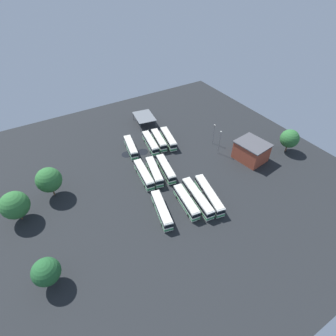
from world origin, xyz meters
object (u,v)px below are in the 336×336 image
at_px(tree_north_edge, 49,180).
at_px(lamp_post_far_corner, 220,142).
at_px(bus_row2_slot3, 197,198).
at_px(depot_building, 251,151).
at_px(bus_row2_slot0, 162,210).
at_px(maintenance_shelter, 144,116).
at_px(bus_row0_slot2, 150,143).
at_px(bus_row1_slot0, 144,174).
at_px(bus_row0_slot0, 131,147).
at_px(bus_row1_slot2, 166,169).
at_px(bus_row2_slot4, 209,195).
at_px(bus_row2_slot2, 186,202).
at_px(bus_row0_slot4, 168,139).
at_px(tree_northwest, 290,139).
at_px(lamp_post_mid_lot, 214,133).
at_px(tree_east_edge, 46,272).
at_px(bus_row0_slot3, 159,140).
at_px(tree_northeast, 15,205).
at_px(bus_row1_slot1, 154,172).

bearing_deg(tree_north_edge, lamp_post_far_corner, 80.63).
bearing_deg(bus_row2_slot3, depot_building, 104.26).
bearing_deg(bus_row2_slot0, maintenance_shelter, 158.20).
height_order(bus_row0_slot2, bus_row2_slot3, same).
distance_m(bus_row1_slot0, bus_row2_slot3, 19.04).
bearing_deg(bus_row2_slot3, bus_row0_slot0, -169.79).
xyz_separation_m(bus_row1_slot2, depot_building, (8.68, 28.98, 1.54)).
height_order(bus_row1_slot0, bus_row2_slot4, same).
bearing_deg(bus_row2_slot2, tree_north_edge, -127.82).
bearing_deg(bus_row0_slot4, tree_northwest, 51.80).
xyz_separation_m(bus_row0_slot2, tree_north_edge, (6.74, -36.44, 4.28)).
bearing_deg(bus_row2_slot0, lamp_post_mid_lot, 120.55).
bearing_deg(bus_row2_slot4, bus_row2_slot2, -98.54).
bearing_deg(bus_row1_slot0, tree_east_edge, -58.93).
distance_m(bus_row1_slot0, tree_east_edge, 38.98).
distance_m(lamp_post_far_corner, lamp_post_mid_lot, 6.28).
xyz_separation_m(bus_row2_slot3, depot_building, (-7.06, 27.77, 1.54)).
height_order(bus_row0_slot3, lamp_post_mid_lot, lamp_post_mid_lot).
bearing_deg(lamp_post_mid_lot, bus_row2_slot0, -59.45).
relative_size(bus_row1_slot2, tree_northwest, 1.44).
height_order(bus_row0_slot2, depot_building, depot_building).
xyz_separation_m(bus_row0_slot2, bus_row0_slot4, (1.07, 7.08, 0.00)).
bearing_deg(bus_row2_slot3, bus_row1_slot2, -175.60).
xyz_separation_m(bus_row0_slot0, bus_row2_slot2, (32.24, 2.18, 0.00)).
distance_m(bus_row2_slot0, lamp_post_mid_lot, 39.31).
distance_m(bus_row0_slot4, depot_building, 30.14).
distance_m(bus_row1_slot0, tree_northeast, 36.49).
relative_size(bus_row0_slot3, lamp_post_mid_lot, 1.48).
distance_m(bus_row1_slot1, tree_northeast, 39.99).
bearing_deg(tree_east_edge, bus_row2_slot3, 94.18).
xyz_separation_m(bus_row2_slot3, lamp_post_far_corner, (-15.42, 20.45, 3.18)).
xyz_separation_m(bus_row0_slot4, lamp_post_mid_lot, (8.96, 14.08, 2.58)).
height_order(bus_row2_slot4, tree_east_edge, tree_east_edge).
height_order(bus_row0_slot0, bus_row2_slot3, same).
bearing_deg(bus_row1_slot0, bus_row2_slot3, 26.83).
relative_size(bus_row2_slot3, lamp_post_mid_lot, 1.90).
relative_size(bus_row0_slot3, tree_northwest, 1.37).
bearing_deg(bus_row0_slot3, bus_row1_slot2, -21.82).
xyz_separation_m(bus_row0_slot4, bus_row1_slot0, (13.24, -17.15, 0.00)).
height_order(bus_row1_slot2, bus_row2_slot2, same).
height_order(bus_row0_slot0, bus_row2_slot4, same).
bearing_deg(tree_east_edge, lamp_post_far_corner, 106.51).
bearing_deg(tree_northwest, bus_row0_slot3, -126.53).
xyz_separation_m(bus_row1_slot1, tree_north_edge, (-8.11, -29.86, 4.28)).
bearing_deg(maintenance_shelter, tree_north_edge, -61.71).
relative_size(bus_row1_slot0, bus_row2_slot0, 0.99).
distance_m(bus_row0_slot3, tree_east_edge, 58.21).
bearing_deg(bus_row0_slot4, tree_north_edge, -82.58).
xyz_separation_m(bus_row0_slot2, bus_row1_slot0, (14.31, -10.07, 0.00)).
xyz_separation_m(maintenance_shelter, lamp_post_far_corner, (31.85, 13.23, 1.60)).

